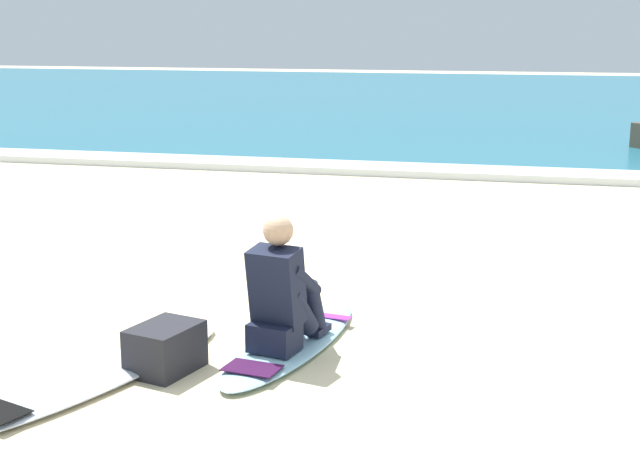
{
  "coord_description": "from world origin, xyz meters",
  "views": [
    {
      "loc": [
        1.83,
        -6.17,
        2.28
      ],
      "look_at": [
        0.08,
        1.03,
        0.55
      ],
      "focal_mm": 50.92,
      "sensor_mm": 36.0,
      "label": 1
    }
  ],
  "objects_px": {
    "surfboard_main": "(292,342)",
    "beach_bag": "(165,348)",
    "surfboard_spare_near": "(94,376)",
    "surfer_seated": "(282,296)"
  },
  "relations": [
    {
      "from": "surfboard_main",
      "to": "beach_bag",
      "type": "relative_size",
      "value": 4.3
    },
    {
      "from": "surfer_seated",
      "to": "surfboard_spare_near",
      "type": "height_order",
      "value": "surfer_seated"
    },
    {
      "from": "surfboard_main",
      "to": "surfboard_spare_near",
      "type": "relative_size",
      "value": 0.85
    },
    {
      "from": "surfer_seated",
      "to": "beach_bag",
      "type": "xyz_separation_m",
      "value": [
        -0.69,
        -0.47,
        -0.28
      ]
    },
    {
      "from": "beach_bag",
      "to": "surfer_seated",
      "type": "bearing_deg",
      "value": 34.58
    },
    {
      "from": "surfboard_spare_near",
      "to": "surfer_seated",
      "type": "bearing_deg",
      "value": 35.1
    },
    {
      "from": "surfboard_main",
      "to": "surfer_seated",
      "type": "xyz_separation_m",
      "value": [
        -0.02,
        -0.17,
        0.4
      ]
    },
    {
      "from": "surfboard_spare_near",
      "to": "beach_bag",
      "type": "xyz_separation_m",
      "value": [
        0.38,
        0.28,
        0.12
      ]
    },
    {
      "from": "surfboard_main",
      "to": "beach_bag",
      "type": "bearing_deg",
      "value": -137.61
    },
    {
      "from": "surfboard_main",
      "to": "surfer_seated",
      "type": "bearing_deg",
      "value": -96.46
    }
  ]
}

